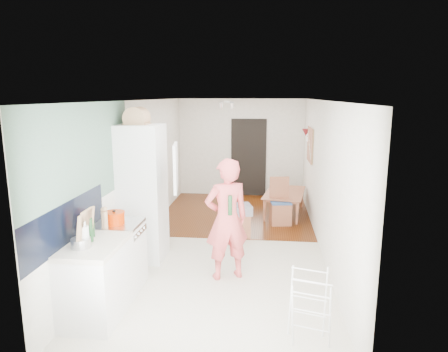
% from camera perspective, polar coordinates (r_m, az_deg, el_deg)
% --- Properties ---
extents(room_shell, '(3.20, 7.00, 2.50)m').
position_cam_1_polar(room_shell, '(6.85, 0.54, 0.24)').
color(room_shell, white).
rests_on(room_shell, ground).
extents(floor, '(3.20, 7.00, 0.01)m').
position_cam_1_polar(floor, '(7.20, 0.52, -9.56)').
color(floor, silver).
rests_on(floor, ground).
extents(wood_floor_overlay, '(3.20, 3.30, 0.01)m').
position_cam_1_polar(wood_floor_overlay, '(8.95, 1.68, -5.28)').
color(wood_floor_overlay, '#56270C').
rests_on(wood_floor_overlay, room_shell).
extents(sage_wall_panel, '(0.02, 3.00, 1.30)m').
position_cam_1_polar(sage_wall_panel, '(5.25, -19.25, 2.78)').
color(sage_wall_panel, slate).
rests_on(sage_wall_panel, room_shell).
extents(tile_splashback, '(0.02, 1.90, 0.50)m').
position_cam_1_polar(tile_splashback, '(4.92, -21.38, -6.31)').
color(tile_splashback, black).
rests_on(tile_splashback, room_shell).
extents(doorway_recess, '(0.90, 0.04, 2.00)m').
position_cam_1_polar(doorway_recess, '(10.30, 3.53, 2.61)').
color(doorway_recess, black).
rests_on(doorway_recess, room_shell).
extents(base_cabinet, '(0.60, 0.90, 0.86)m').
position_cam_1_polar(base_cabinet, '(5.06, -17.81, -14.33)').
color(base_cabinet, white).
rests_on(base_cabinet, room_shell).
extents(worktop, '(0.62, 0.92, 0.06)m').
position_cam_1_polar(worktop, '(4.88, -18.14, -9.45)').
color(worktop, beige).
rests_on(worktop, room_shell).
extents(range_cooker, '(0.60, 0.60, 0.88)m').
position_cam_1_polar(range_cooker, '(5.69, -14.74, -11.09)').
color(range_cooker, white).
rests_on(range_cooker, room_shell).
extents(cooker_top, '(0.60, 0.60, 0.04)m').
position_cam_1_polar(cooker_top, '(5.53, -14.98, -6.68)').
color(cooker_top, silver).
rests_on(cooker_top, room_shell).
extents(fridge_housing, '(0.66, 0.66, 2.15)m').
position_cam_1_polar(fridge_housing, '(6.40, -11.57, -2.42)').
color(fridge_housing, white).
rests_on(fridge_housing, room_shell).
extents(fridge_door, '(0.14, 0.56, 0.70)m').
position_cam_1_polar(fridge_door, '(5.85, -6.94, 1.20)').
color(fridge_door, white).
rests_on(fridge_door, room_shell).
extents(fridge_interior, '(0.02, 0.52, 0.66)m').
position_cam_1_polar(fridge_interior, '(6.21, -9.01, 1.74)').
color(fridge_interior, white).
rests_on(fridge_interior, room_shell).
extents(pinboard, '(0.03, 0.90, 0.70)m').
position_cam_1_polar(pinboard, '(8.70, 12.23, 4.39)').
color(pinboard, tan).
rests_on(pinboard, room_shell).
extents(pinboard_frame, '(0.00, 0.94, 0.74)m').
position_cam_1_polar(pinboard_frame, '(8.70, 12.13, 4.39)').
color(pinboard_frame, '#AE6140').
rests_on(pinboard_frame, room_shell).
extents(wall_sconce, '(0.18, 0.18, 0.16)m').
position_cam_1_polar(wall_sconce, '(9.32, 11.62, 6.11)').
color(wall_sconce, maroon).
rests_on(wall_sconce, room_shell).
extents(person, '(0.89, 0.76, 2.06)m').
position_cam_1_polar(person, '(5.60, 0.39, -4.68)').
color(person, '#E25455').
rests_on(person, floor).
extents(dining_table, '(0.87, 1.32, 0.43)m').
position_cam_1_polar(dining_table, '(8.87, 8.78, -4.14)').
color(dining_table, '#AE6140').
rests_on(dining_table, floor).
extents(dining_chair, '(0.45, 0.45, 0.95)m').
position_cam_1_polar(dining_chair, '(8.15, 8.08, -3.64)').
color(dining_chair, '#AE6140').
rests_on(dining_chair, floor).
extents(stool, '(0.38, 0.38, 0.43)m').
position_cam_1_polar(stool, '(7.45, 2.42, -7.07)').
color(stool, '#AE6140').
rests_on(stool, floor).
extents(grey_drape, '(0.48, 0.48, 0.18)m').
position_cam_1_polar(grey_drape, '(7.37, 2.34, -4.80)').
color(grey_drape, gray).
rests_on(grey_drape, stool).
extents(drying_rack, '(0.47, 0.45, 0.77)m').
position_cam_1_polar(drying_rack, '(4.52, 12.12, -17.97)').
color(drying_rack, white).
rests_on(drying_rack, floor).
extents(bread_bin, '(0.39, 0.37, 0.19)m').
position_cam_1_polar(bread_bin, '(6.25, -12.34, 8.09)').
color(bread_bin, tan).
rests_on(bread_bin, fridge_housing).
extents(red_casserole, '(0.31, 0.31, 0.16)m').
position_cam_1_polar(red_casserole, '(5.47, -15.40, -5.79)').
color(red_casserole, '#C62D00').
rests_on(red_casserole, cooker_top).
extents(steel_pan, '(0.27, 0.27, 0.11)m').
position_cam_1_polar(steel_pan, '(4.76, -19.77, -9.01)').
color(steel_pan, silver).
rests_on(steel_pan, worktop).
extents(held_bottle, '(0.06, 0.06, 0.27)m').
position_cam_1_polar(held_bottle, '(5.40, 0.88, -4.20)').
color(held_bottle, '#183F1D').
rests_on(held_bottle, person).
extents(bottle_a, '(0.08, 0.08, 0.28)m').
position_cam_1_polar(bottle_a, '(4.89, -18.59, -7.30)').
color(bottle_a, '#183F1D').
rests_on(bottle_a, worktop).
extents(bottle_b, '(0.06, 0.06, 0.27)m').
position_cam_1_polar(bottle_b, '(5.05, -18.36, -6.76)').
color(bottle_b, '#183F1D').
rests_on(bottle_b, worktop).
extents(bottle_c, '(0.11, 0.11, 0.24)m').
position_cam_1_polar(bottle_c, '(4.77, -19.27, -8.14)').
color(bottle_c, silver).
rests_on(bottle_c, worktop).
extents(pepper_mill_front, '(0.07, 0.07, 0.23)m').
position_cam_1_polar(pepper_mill_front, '(5.30, -16.59, -6.05)').
color(pepper_mill_front, tan).
rests_on(pepper_mill_front, worktop).
extents(pepper_mill_back, '(0.07, 0.07, 0.22)m').
position_cam_1_polar(pepper_mill_back, '(5.32, -16.81, -6.06)').
color(pepper_mill_back, tan).
rests_on(pepper_mill_back, worktop).
extents(chopping_boards, '(0.08, 0.31, 0.41)m').
position_cam_1_polar(chopping_boards, '(4.78, -19.21, -6.95)').
color(chopping_boards, tan).
rests_on(chopping_boards, worktop).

